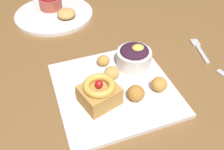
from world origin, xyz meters
TOP-DOWN VIEW (x-y plane):
  - dining_table at (0.00, 0.00)m, footprint 1.54×0.95m
  - front_plate at (-0.06, -0.20)m, footprint 0.31×0.31m
  - cake_slice at (-0.11, -0.23)m, footprint 0.11×0.10m
  - berry_ramekin at (0.02, -0.13)m, footprint 0.10×0.10m
  - fritter_front at (0.05, -0.24)m, footprint 0.04×0.04m
  - fritter_middle at (-0.02, -0.25)m, footprint 0.04×0.05m
  - fritter_back at (-0.06, -0.10)m, footprint 0.04×0.03m
  - fritter_extra at (-0.05, -0.16)m, footprint 0.04×0.04m
  - back_plate at (-0.14, 0.26)m, footprint 0.30×0.30m
  - back_ramekin at (-0.14, 0.30)m, footprint 0.09×0.09m
  - back_pastry at (-0.10, 0.21)m, footprint 0.07×0.07m
  - fork at (0.26, -0.12)m, footprint 0.05×0.13m

SIDE VIEW (x-z plane):
  - dining_table at x=0.00m, z-range 0.28..1.01m
  - fork at x=0.26m, z-range 0.73..0.73m
  - front_plate at x=-0.06m, z-range 0.73..0.74m
  - back_plate at x=-0.14m, z-range 0.73..0.74m
  - fritter_back at x=-0.06m, z-range 0.74..0.77m
  - back_pastry at x=-0.10m, z-range 0.74..0.78m
  - fritter_extra at x=-0.05m, z-range 0.74..0.78m
  - fritter_front at x=0.05m, z-range 0.74..0.78m
  - fritter_middle at x=-0.02m, z-range 0.74..0.78m
  - back_ramekin at x=-0.14m, z-range 0.74..0.80m
  - berry_ramekin at x=0.02m, z-range 0.74..0.81m
  - cake_slice at x=-0.11m, z-range 0.74..0.81m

